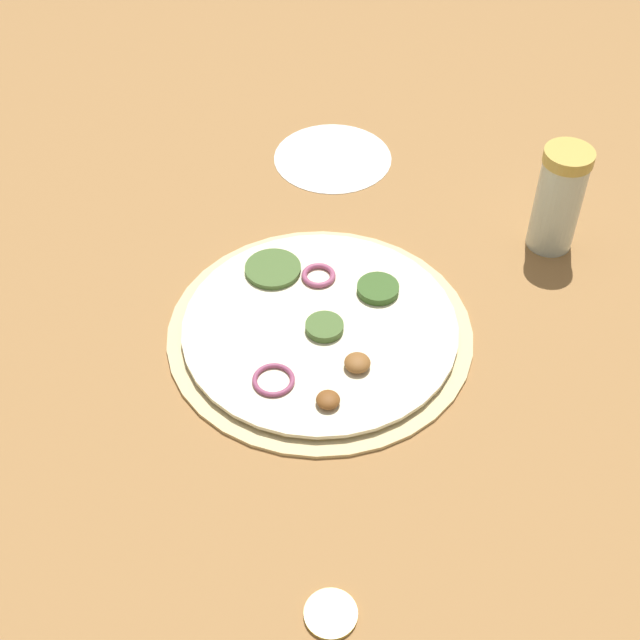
# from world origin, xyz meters

# --- Properties ---
(ground_plane) EXTENTS (3.00, 3.00, 0.00)m
(ground_plane) POSITION_xyz_m (0.00, 0.00, 0.00)
(ground_plane) COLOR #9E703F
(pizza) EXTENTS (0.28, 0.28, 0.02)m
(pizza) POSITION_xyz_m (0.00, -0.00, 0.01)
(pizza) COLOR beige
(pizza) RESTS_ON ground_plane
(spice_jar) EXTENTS (0.05, 0.05, 0.11)m
(spice_jar) POSITION_xyz_m (-0.02, -0.26, 0.06)
(spice_jar) COLOR silver
(spice_jar) RESTS_ON ground_plane
(loose_cap) EXTENTS (0.04, 0.04, 0.01)m
(loose_cap) POSITION_xyz_m (-0.23, 0.14, 0.00)
(loose_cap) COLOR gold
(loose_cap) RESTS_ON ground_plane
(flour_patch) EXTENTS (0.13, 0.13, 0.00)m
(flour_patch) POSITION_xyz_m (0.22, -0.15, 0.00)
(flour_patch) COLOR white
(flour_patch) RESTS_ON ground_plane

